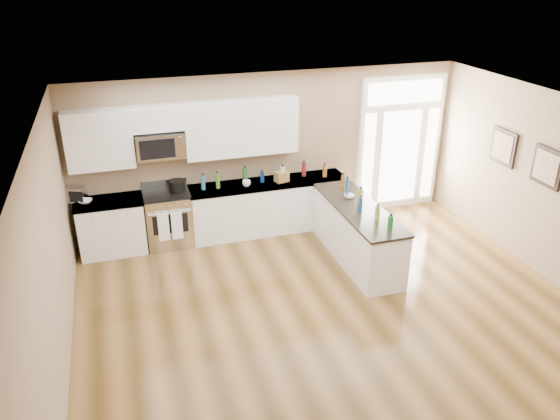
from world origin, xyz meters
name	(u,v)px	position (x,y,z in m)	size (l,w,h in m)	color
ground	(362,354)	(0.00, 0.00, 0.00)	(8.00, 8.00, 0.00)	#4A3315
room_shell	(372,233)	(0.00, 0.00, 1.71)	(8.00, 8.00, 8.00)	#90775B
back_cabinet_left	(112,228)	(-2.87, 3.69, 0.44)	(1.10, 0.66, 0.94)	white
back_cabinet_right	(268,208)	(-0.16, 3.69, 0.44)	(2.85, 0.66, 0.94)	white
peninsula_cabinet	(357,235)	(0.93, 2.24, 0.43)	(0.69, 2.32, 0.94)	white
upper_cabinet_left	(99,140)	(-2.88, 3.83, 1.93)	(1.04, 0.33, 0.95)	white
upper_cabinet_right	(241,128)	(-0.57, 3.83, 1.93)	(1.94, 0.33, 0.95)	white
upper_cabinet_short	(157,118)	(-1.95, 3.83, 2.20)	(0.82, 0.33, 0.40)	white
microwave	(160,145)	(-1.95, 3.80, 1.76)	(0.78, 0.41, 0.42)	silver
entry_door	(400,144)	(2.55, 3.95, 1.30)	(1.70, 0.10, 2.60)	white
wall_art_near	(503,147)	(3.47, 2.20, 1.70)	(0.05, 0.58, 0.58)	black
wall_art_far	(547,167)	(3.47, 1.20, 1.70)	(0.05, 0.58, 0.58)	black
kitchen_range	(169,218)	(-1.93, 3.69, 0.48)	(0.77, 0.69, 1.08)	silver
stockpot	(177,185)	(-1.74, 3.72, 1.06)	(0.27, 0.27, 0.21)	black
toaster_oven	(76,194)	(-3.35, 3.82, 1.06)	(0.28, 0.22, 0.24)	silver
cardboard_box	(282,176)	(0.09, 3.65, 1.03)	(0.23, 0.17, 0.19)	olive
bowl_left	(85,201)	(-3.22, 3.69, 0.97)	(0.21, 0.21, 0.05)	white
bowl_peninsula	(349,196)	(0.93, 2.62, 0.97)	(0.17, 0.17, 0.05)	white
cup_counter	(246,183)	(-0.56, 3.61, 0.99)	(0.14, 0.14, 0.11)	white
counter_bottles	(304,185)	(0.30, 3.06, 1.07)	(2.41, 2.46, 0.31)	#19591E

